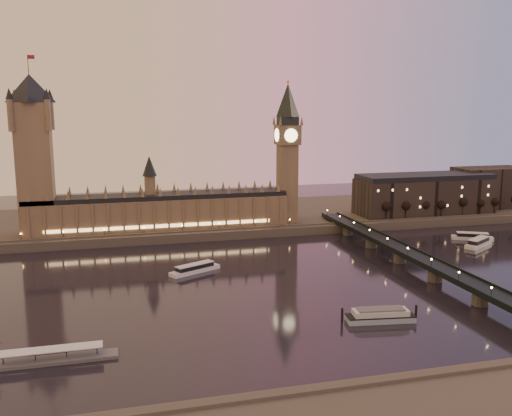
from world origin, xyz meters
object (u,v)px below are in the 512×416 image
(cruise_boat_b, at_px, (472,236))
(moored_barge, at_px, (380,315))
(cruise_boat_a, at_px, (195,269))
(pontoon_pier, at_px, (54,358))

(cruise_boat_b, height_order, moored_barge, moored_barge)
(moored_barge, bearing_deg, cruise_boat_a, 133.51)
(cruise_boat_a, relative_size, pontoon_pier, 0.67)
(moored_barge, relative_size, pontoon_pier, 0.75)
(cruise_boat_b, bearing_deg, pontoon_pier, -127.77)
(moored_barge, distance_m, pontoon_pier, 134.04)
(cruise_boat_a, xyz_separation_m, cruise_boat_b, (198.94, 28.66, 0.08))
(cruise_boat_b, xyz_separation_m, moored_barge, (-132.34, -122.17, 0.41))
(cruise_boat_b, relative_size, moored_barge, 0.82)
(pontoon_pier, bearing_deg, moored_barge, 2.37)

